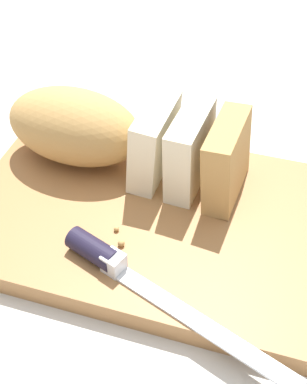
% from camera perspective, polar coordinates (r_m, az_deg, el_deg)
% --- Properties ---
extents(ground_plane, '(3.00, 3.00, 0.00)m').
position_cam_1_polar(ground_plane, '(0.61, -0.00, -3.76)').
color(ground_plane, beige).
extents(cutting_board, '(0.43, 0.29, 0.03)m').
position_cam_1_polar(cutting_board, '(0.60, -0.00, -2.94)').
color(cutting_board, '#9E6B3D').
rests_on(cutting_board, ground_plane).
extents(bread_loaf, '(0.30, 0.12, 0.09)m').
position_cam_1_polar(bread_loaf, '(0.62, -4.31, 6.22)').
color(bread_loaf, tan).
rests_on(bread_loaf, cutting_board).
extents(bread_knife, '(0.25, 0.12, 0.02)m').
position_cam_1_polar(bread_knife, '(0.53, -3.96, -8.01)').
color(bread_knife, silver).
rests_on(bread_knife, cutting_board).
extents(crumb_near_knife, '(0.01, 0.01, 0.01)m').
position_cam_1_polar(crumb_near_knife, '(0.61, 1.51, 0.59)').
color(crumb_near_knife, tan).
rests_on(crumb_near_knife, cutting_board).
extents(crumb_near_loaf, '(0.01, 0.01, 0.01)m').
position_cam_1_polar(crumb_near_loaf, '(0.55, -3.53, -5.58)').
color(crumb_near_loaf, tan).
rests_on(crumb_near_loaf, cutting_board).
extents(crumb_stray_left, '(0.01, 0.01, 0.01)m').
position_cam_1_polar(crumb_stray_left, '(0.62, 4.02, 1.14)').
color(crumb_stray_left, tan).
rests_on(crumb_stray_left, cutting_board).
extents(crumb_stray_right, '(0.01, 0.01, 0.01)m').
position_cam_1_polar(crumb_stray_right, '(0.57, -4.05, -4.04)').
color(crumb_stray_right, tan).
rests_on(crumb_stray_right, cutting_board).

